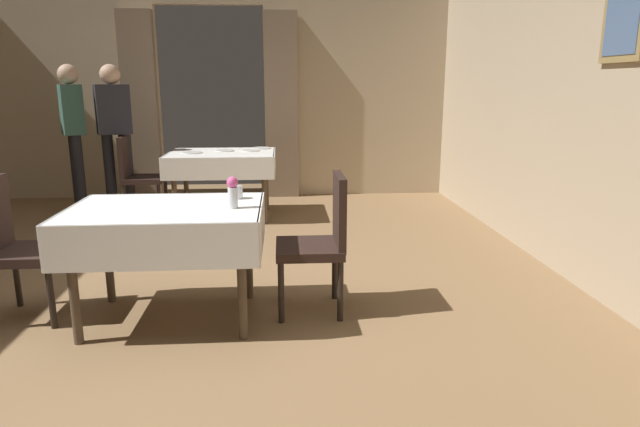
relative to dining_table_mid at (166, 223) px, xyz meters
name	(u,v)px	position (x,y,z in m)	size (l,w,h in m)	color
ground	(143,322)	(-0.18, -0.05, -0.65)	(10.08, 10.08, 0.00)	olive
wall_back	(212,84)	(-0.18, 4.13, 0.86)	(6.40, 0.27, 3.00)	tan
dining_table_mid	(166,223)	(0.00, 0.00, 0.00)	(1.21, 0.89, 0.75)	#4C3D2D
dining_table_far	(222,161)	(0.05, 2.85, 0.01)	(1.20, 0.96, 0.75)	#4C3D2D
chair_mid_right	(322,237)	(0.99, 0.08, -0.13)	(0.44, 0.44, 0.93)	black
chair_mid_left	(14,242)	(-0.99, 0.09, -0.13)	(0.44, 0.44, 0.93)	black
chair_far_left	(137,172)	(-0.93, 2.95, -0.13)	(0.44, 0.44, 0.93)	black
flower_vase_mid	(233,191)	(0.43, -0.07, 0.21)	(0.07, 0.07, 0.20)	silver
glass_mid_b	(237,192)	(0.43, 0.23, 0.15)	(0.08, 0.08, 0.09)	silver
plate_far_a	(251,151)	(0.37, 2.94, 0.11)	(0.21, 0.21, 0.01)	white
plate_far_b	(192,153)	(-0.27, 2.78, 0.11)	(0.23, 0.23, 0.01)	white
plate_far_c	(261,148)	(0.49, 3.18, 0.11)	(0.22, 0.22, 0.01)	white
plate_far_d	(225,151)	(0.08, 2.95, 0.11)	(0.21, 0.21, 0.01)	white
person_waiter_by_doorway	(73,128)	(-1.61, 3.00, 0.38)	(0.36, 0.42, 1.72)	black
person_diner_standing_aside	(114,128)	(-1.16, 2.99, 0.38)	(0.42, 0.35, 1.72)	black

